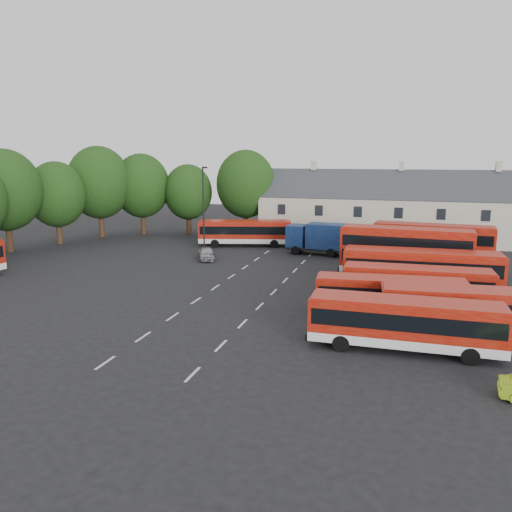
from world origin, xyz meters
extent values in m
plane|color=black|center=(0.00, 0.00, 0.00)|extent=(140.00, 140.00, 0.00)
cube|color=beige|center=(0.00, -14.00, 0.01)|extent=(0.15, 1.80, 0.01)
cube|color=beige|center=(0.00, -10.00, 0.01)|extent=(0.15, 1.80, 0.01)
cube|color=beige|center=(0.00, -6.00, 0.01)|extent=(0.15, 1.80, 0.01)
cube|color=beige|center=(0.00, -2.00, 0.01)|extent=(0.15, 1.80, 0.01)
cube|color=beige|center=(0.00, 2.00, 0.01)|extent=(0.15, 1.80, 0.01)
cube|color=beige|center=(0.00, 6.00, 0.01)|extent=(0.15, 1.80, 0.01)
cube|color=beige|center=(0.00, 10.00, 0.01)|extent=(0.15, 1.80, 0.01)
cube|color=beige|center=(0.00, 14.00, 0.01)|extent=(0.15, 1.80, 0.01)
cube|color=beige|center=(0.00, 18.00, 0.01)|extent=(0.15, 1.80, 0.01)
cube|color=beige|center=(5.00, -14.00, 0.01)|extent=(0.15, 1.80, 0.01)
cube|color=beige|center=(5.00, -10.00, 0.01)|extent=(0.15, 1.80, 0.01)
cube|color=beige|center=(5.00, -6.00, 0.01)|extent=(0.15, 1.80, 0.01)
cube|color=beige|center=(5.00, -2.00, 0.01)|extent=(0.15, 1.80, 0.01)
cube|color=beige|center=(5.00, 2.00, 0.01)|extent=(0.15, 1.80, 0.01)
cube|color=beige|center=(5.00, 6.00, 0.01)|extent=(0.15, 1.80, 0.01)
cube|color=beige|center=(5.00, 10.00, 0.01)|extent=(0.15, 1.80, 0.01)
cube|color=beige|center=(5.00, 14.00, 0.01)|extent=(0.15, 1.80, 0.01)
cube|color=beige|center=(5.00, 18.00, 0.01)|extent=(0.15, 1.80, 0.01)
cylinder|color=black|center=(-28.00, 10.00, 2.10)|extent=(0.70, 0.70, 4.20)
ellipsoid|color=black|center=(-28.00, 10.00, 6.97)|extent=(7.92, 7.92, 9.11)
cylinder|color=black|center=(-26.00, 16.00, 1.84)|extent=(0.70, 0.70, 3.67)
ellipsoid|color=black|center=(-26.00, 16.00, 6.10)|extent=(6.93, 6.93, 7.97)
cylinder|color=black|center=(-24.00, 22.00, 2.19)|extent=(0.70, 0.70, 4.38)
ellipsoid|color=black|center=(-24.00, 22.00, 7.26)|extent=(8.25, 8.25, 9.49)
cylinder|color=black|center=(-20.00, 26.00, 2.01)|extent=(0.70, 0.70, 4.02)
ellipsoid|color=black|center=(-20.00, 26.00, 6.68)|extent=(7.59, 7.59, 8.73)
cylinder|color=black|center=(-14.00, 28.00, 1.75)|extent=(0.70, 0.70, 3.50)
ellipsoid|color=black|center=(-14.00, 28.00, 5.81)|extent=(6.60, 6.60, 7.59)
cylinder|color=black|center=(-6.00, 29.00, 2.10)|extent=(0.70, 0.70, 4.20)
ellipsoid|color=black|center=(-6.00, 29.00, 6.97)|extent=(7.92, 7.92, 9.11)
cube|color=beige|center=(14.00, 30.00, 2.75)|extent=(35.00, 7.00, 5.50)
cube|color=#2D3035|center=(14.00, 30.00, 5.50)|extent=(35.70, 7.13, 7.13)
cube|color=beige|center=(3.00, 30.00, 9.46)|extent=(0.60, 0.90, 1.20)
cube|color=beige|center=(14.00, 30.00, 9.46)|extent=(0.60, 0.90, 1.20)
cube|color=beige|center=(25.00, 30.00, 9.46)|extent=(0.60, 0.90, 1.20)
cube|color=silver|center=(15.03, -7.75, 0.74)|extent=(10.48, 2.51, 0.52)
cube|color=#951809|center=(15.03, -7.75, 1.92)|extent=(10.48, 2.51, 1.85)
cube|color=black|center=(15.03, -7.75, 1.97)|extent=(10.06, 2.56, 0.90)
cube|color=#951809|center=(15.03, -7.75, 2.90)|extent=(10.27, 2.41, 0.11)
cylinder|color=black|center=(11.70, -8.87, 0.47)|extent=(0.95, 0.28, 0.95)
cylinder|color=black|center=(18.36, -6.63, 0.47)|extent=(0.95, 0.28, 0.95)
cube|color=silver|center=(18.78, -4.21, 0.73)|extent=(10.57, 3.33, 0.52)
cube|color=#951809|center=(18.78, -4.21, 1.91)|extent=(10.57, 3.33, 1.84)
cube|color=black|center=(18.78, -4.21, 1.96)|extent=(10.16, 3.35, 0.90)
cube|color=#951809|center=(18.78, -4.21, 2.88)|extent=(10.36, 3.22, 0.11)
cylinder|color=black|center=(15.57, -5.58, 0.47)|extent=(0.97, 0.35, 0.95)
cube|color=silver|center=(14.08, -2.00, 0.69)|extent=(9.95, 3.15, 0.49)
cube|color=#951809|center=(14.08, -2.00, 1.80)|extent=(9.95, 3.15, 1.74)
cube|color=black|center=(14.08, -2.00, 1.85)|extent=(9.57, 3.16, 0.85)
cube|color=#951809|center=(14.08, -2.00, 2.71)|extent=(9.75, 3.04, 0.11)
cylinder|color=black|center=(11.05, -3.30, 0.44)|extent=(0.91, 0.33, 0.89)
cylinder|color=black|center=(17.10, -0.71, 0.44)|extent=(0.91, 0.33, 0.89)
cube|color=silver|center=(15.80, 1.12, 0.73)|extent=(10.38, 2.72, 0.52)
cube|color=#951809|center=(15.80, 1.12, 1.90)|extent=(10.38, 2.72, 1.83)
cube|color=black|center=(15.80, 1.12, 1.94)|extent=(9.97, 2.76, 0.89)
cube|color=#951809|center=(15.80, 1.12, 2.86)|extent=(10.17, 2.61, 0.11)
cylinder|color=black|center=(12.54, -0.05, 0.47)|extent=(0.95, 0.30, 0.94)
cylinder|color=black|center=(19.06, 2.30, 0.47)|extent=(0.95, 0.30, 0.94)
cube|color=silver|center=(16.17, 5.29, 0.85)|extent=(12.11, 3.17, 0.60)
cube|color=#951809|center=(16.17, 5.29, 2.21)|extent=(12.11, 3.17, 2.13)
cube|color=black|center=(16.17, 5.29, 2.27)|extent=(11.63, 3.22, 1.04)
cube|color=#951809|center=(16.17, 5.29, 3.33)|extent=(11.86, 3.05, 0.13)
cylinder|color=black|center=(12.38, 3.92, 0.55)|extent=(1.10, 0.35, 1.09)
cylinder|color=black|center=(19.97, 6.67, 0.55)|extent=(1.10, 0.35, 1.09)
cube|color=silver|center=(14.96, 9.56, 0.78)|extent=(11.27, 3.26, 0.56)
cube|color=#951809|center=(14.96, 9.56, 2.76)|extent=(11.27, 3.26, 3.39)
cube|color=black|center=(14.96, 9.56, 2.10)|extent=(10.83, 3.29, 0.96)
cube|color=#951809|center=(14.96, 9.56, 4.50)|extent=(11.04, 3.14, 0.12)
cylinder|color=black|center=(11.33, 8.66, 0.51)|extent=(1.03, 0.35, 1.01)
cylinder|color=black|center=(18.58, 10.47, 0.51)|extent=(1.03, 0.35, 1.01)
cube|color=black|center=(14.96, 9.56, 3.41)|extent=(10.83, 3.29, 0.96)
cube|color=silver|center=(17.31, 13.64, 0.76)|extent=(11.00, 3.53, 0.54)
cube|color=#951809|center=(17.31, 13.64, 2.68)|extent=(11.00, 3.53, 3.29)
cube|color=black|center=(17.31, 13.64, 2.04)|extent=(10.57, 3.54, 0.93)
cube|color=#951809|center=(17.31, 13.64, 4.37)|extent=(10.77, 3.41, 0.12)
cylinder|color=black|center=(13.76, 12.88, 0.49)|extent=(1.00, 0.37, 0.98)
cylinder|color=black|center=(20.87, 14.40, 0.49)|extent=(1.00, 0.37, 0.98)
cube|color=black|center=(17.31, 13.64, 3.32)|extent=(10.57, 3.54, 0.93)
cube|color=silver|center=(-3.58, 21.07, 0.77)|extent=(11.26, 5.30, 0.55)
cube|color=#951809|center=(-3.58, 21.07, 2.02)|extent=(11.26, 5.30, 1.95)
cube|color=black|center=(-3.58, 21.07, 2.07)|extent=(10.85, 5.24, 0.95)
cube|color=#951809|center=(-3.58, 21.07, 3.05)|extent=(11.02, 5.14, 0.12)
cylinder|color=black|center=(-6.68, 19.05, 0.50)|extent=(1.04, 0.53, 1.00)
cylinder|color=black|center=(-0.49, 23.08, 0.50)|extent=(1.04, 0.53, 1.00)
cube|color=black|center=(6.30, 18.35, 0.64)|extent=(8.08, 2.87, 0.30)
cube|color=#0D214D|center=(3.35, 18.65, 1.98)|extent=(2.21, 2.66, 2.37)
cube|color=black|center=(2.41, 18.74, 2.33)|extent=(0.31, 2.10, 1.19)
cube|color=#0D214D|center=(7.43, 18.24, 2.13)|extent=(5.85, 3.02, 2.67)
cylinder|color=black|center=(3.44, 17.51, 0.49)|extent=(1.01, 0.37, 0.99)
cylinder|color=black|center=(9.40, 19.17, 0.49)|extent=(1.01, 0.37, 0.99)
imported|color=#A8AAB0|center=(-5.01, 12.38, 0.67)|extent=(3.08, 4.21, 1.33)
cylinder|color=black|center=(-6.27, 14.83, 4.74)|extent=(0.17, 0.17, 9.48)
cube|color=black|center=(-6.00, 14.73, 9.48)|extent=(0.62, 0.41, 0.17)
camera|label=1|loc=(14.69, -35.32, 10.71)|focal=35.00mm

